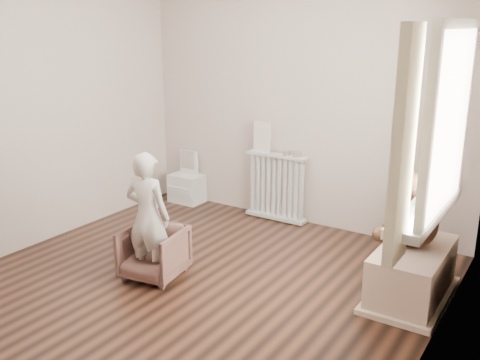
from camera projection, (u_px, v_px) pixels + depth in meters
The scene contains 18 objects.
floor at pixel (194, 285), 4.31m from camera, with size 3.60×3.60×0.01m, color black.
back_wall at pixel (300, 99), 5.40m from camera, with size 3.60×0.02×2.60m, color beige.
left_wall at pixel (34, 107), 4.88m from camera, with size 0.02×3.60×2.60m, color beige.
right_wall at pixel (442, 158), 3.01m from camera, with size 0.02×3.60×2.60m, color beige.
window at pixel (450, 123), 3.23m from camera, with size 0.03×0.90×1.10m, color white.
window_sill at pixel (425, 211), 3.44m from camera, with size 0.22×1.10×0.06m, color silver.
curtain_left at pixel (403, 148), 2.85m from camera, with size 0.06×0.26×1.30m, color #BDB28D.
curtain_right at pixel (451, 118), 3.77m from camera, with size 0.06×0.26×1.30m, color #BDB28D.
radiator at pixel (276, 185), 5.65m from camera, with size 0.69×0.13×0.73m, color silver.
paper_doll at pixel (262, 137), 5.61m from camera, with size 0.19×0.02×0.32m, color beige.
tin_a at pixel (286, 153), 5.50m from camera, with size 0.09×0.09×0.05m, color #A59E8C.
tin_b at pixel (297, 154), 5.43m from camera, with size 0.10×0.10×0.06m, color #A59E8C.
toy_vanity at pixel (187, 179), 6.28m from camera, with size 0.39×0.28×0.61m, color silver.
armchair at pixel (154, 253), 4.40m from camera, with size 0.46×0.47×0.43m, color brown.
child at pixel (148, 216), 4.27m from camera, with size 0.39×0.25×1.06m, color beige.
toy_bench at pixel (412, 274), 4.07m from camera, with size 0.47×0.88×0.41m, color beige.
teddy_bear at pixel (415, 213), 3.99m from camera, with size 0.47×0.36×0.57m, color #361F12, non-canonical shape.
plush_cat at pixel (428, 189), 3.46m from camera, with size 0.15×0.24×0.20m, color #665E56, non-canonical shape.
Camera 1 is at (2.42, -3.08, 2.03)m, focal length 40.00 mm.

